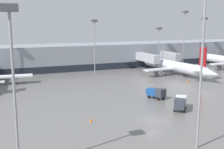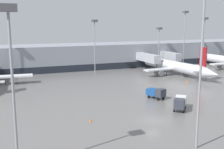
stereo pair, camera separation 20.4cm
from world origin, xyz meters
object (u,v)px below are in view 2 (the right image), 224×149
apron_light_mast_1 (95,31)px  apron_light_mast_6 (185,24)px  service_truck_1 (156,92)px  apron_light_mast_5 (203,20)px  traffic_cone_1 (187,81)px  parked_jet_2 (174,66)px  apron_light_mast_2 (10,43)px  service_truck_0 (180,102)px  traffic_cone_2 (154,88)px  traffic_cone_4 (90,120)px  apron_light_mast_3 (205,28)px  apron_light_mast_0 (159,35)px

apron_light_mast_1 → apron_light_mast_6: apron_light_mast_6 is taller
service_truck_1 → apron_light_mast_5: 30.05m
apron_light_mast_5 → traffic_cone_1: bearing=54.8°
parked_jet_2 → apron_light_mast_2: 70.62m
service_truck_0 → traffic_cone_2: size_ratio=7.78×
service_truck_1 → traffic_cone_4: service_truck_1 is taller
traffic_cone_1 → apron_light_mast_5: 47.51m
service_truck_0 → traffic_cone_4: (-18.43, 0.09, -1.27)m
apron_light_mast_3 → apron_light_mast_6: (-9.20, 0.48, 1.63)m
apron_light_mast_0 → apron_light_mast_6: 11.88m
apron_light_mast_0 → apron_light_mast_3: size_ratio=0.80×
apron_light_mast_0 → apron_light_mast_2: (-55.06, -60.59, 2.47)m
traffic_cone_4 → apron_light_mast_1: bearing=70.6°
apron_light_mast_2 → traffic_cone_2: bearing=40.2°
apron_light_mast_3 → apron_light_mast_6: size_ratio=0.89×
service_truck_1 → apron_light_mast_2: size_ratio=0.25×
service_truck_1 → apron_light_mast_1: apron_light_mast_1 is taller
traffic_cone_4 → apron_light_mast_6: 73.20m
traffic_cone_1 → apron_light_mast_0: bearing=76.6°
service_truck_1 → traffic_cone_4: (-18.37, -8.90, -1.15)m
apron_light_mast_0 → apron_light_mast_1: (-26.47, -2.79, 1.91)m
service_truck_1 → apron_light_mast_2: apron_light_mast_2 is taller
traffic_cone_4 → apron_light_mast_5: 25.08m
traffic_cone_1 → traffic_cone_2: 13.76m
apron_light_mast_0 → apron_light_mast_6: (11.07, -0.55, 4.26)m
service_truck_0 → parked_jet_2: bearing=-171.4°
service_truck_0 → apron_light_mast_3: size_ratio=0.27×
apron_light_mast_5 → traffic_cone_4: bearing=123.8°
service_truck_1 → traffic_cone_1: service_truck_1 is taller
apron_light_mast_5 → service_truck_1: bearing=71.7°
traffic_cone_4 → apron_light_mast_6: apron_light_mast_6 is taller
apron_light_mast_0 → apron_light_mast_3: apron_light_mast_3 is taller
apron_light_mast_3 → apron_light_mast_6: 9.35m
parked_jet_2 → traffic_cone_2: bearing=127.7°
traffic_cone_2 → traffic_cone_4: bearing=-142.8°
apron_light_mast_5 → apron_light_mast_1: bearing=84.8°
parked_jet_2 → service_truck_1: size_ratio=8.05×
service_truck_0 → service_truck_1: 8.99m
apron_light_mast_6 → service_truck_0: bearing=-126.4°
apron_light_mast_0 → apron_light_mast_5: size_ratio=0.68×
traffic_cone_2 → apron_light_mast_0: size_ratio=0.04×
service_truck_0 → traffic_cone_1: (17.48, 21.02, -1.19)m
apron_light_mast_2 → apron_light_mast_6: 89.34m
service_truck_1 → apron_light_mast_0: size_ratio=0.31×
traffic_cone_2 → apron_light_mast_5: size_ratio=0.03×
traffic_cone_1 → apron_light_mast_1: size_ratio=0.04×
service_truck_1 → traffic_cone_2: size_ratio=7.07×
apron_light_mast_3 → apron_light_mast_5: size_ratio=0.85×
apron_light_mast_5 → traffic_cone_2: bearing=69.3°
traffic_cone_4 → apron_light_mast_0: 65.04m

